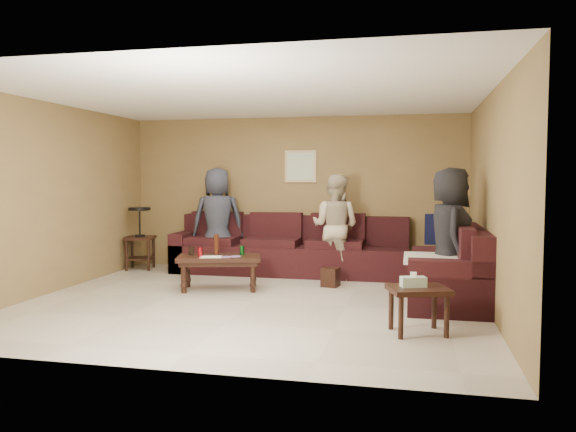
# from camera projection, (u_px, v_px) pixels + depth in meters

# --- Properties ---
(room) EXTENTS (5.60, 5.50, 2.50)m
(room) POSITION_uv_depth(u_px,v_px,m) (253.00, 166.00, 6.75)
(room) COLOR #BEB5A1
(room) RESTS_ON ground
(sectional_sofa) EXTENTS (4.65, 2.90, 0.97)m
(sectional_sofa) POSITION_uv_depth(u_px,v_px,m) (336.00, 260.00, 8.15)
(sectional_sofa) COLOR black
(sectional_sofa) RESTS_ON ground
(coffee_table) EXTENTS (1.22, 0.82, 0.74)m
(coffee_table) POSITION_uv_depth(u_px,v_px,m) (219.00, 261.00, 7.58)
(coffee_table) COLOR black
(coffee_table) RESTS_ON ground
(end_table_left) EXTENTS (0.54, 0.54, 1.03)m
(end_table_left) POSITION_uv_depth(u_px,v_px,m) (140.00, 237.00, 9.26)
(end_table_left) COLOR black
(end_table_left) RESTS_ON ground
(side_table_right) EXTENTS (0.66, 0.60, 0.60)m
(side_table_right) POSITION_uv_depth(u_px,v_px,m) (418.00, 293.00, 5.45)
(side_table_right) COLOR black
(side_table_right) RESTS_ON ground
(waste_bin) EXTENTS (0.26, 0.26, 0.26)m
(waste_bin) POSITION_uv_depth(u_px,v_px,m) (331.00, 277.00, 7.82)
(waste_bin) COLOR black
(waste_bin) RESTS_ON ground
(wall_art) EXTENTS (0.52, 0.04, 0.52)m
(wall_art) POSITION_uv_depth(u_px,v_px,m) (301.00, 166.00, 9.14)
(wall_art) COLOR tan
(wall_art) RESTS_ON ground
(person_left) EXTENTS (0.95, 0.77, 1.68)m
(person_left) POSITION_uv_depth(u_px,v_px,m) (218.00, 220.00, 9.03)
(person_left) COLOR #2B2F3C
(person_left) RESTS_ON ground
(person_middle) EXTENTS (0.89, 0.77, 1.57)m
(person_middle) POSITION_uv_depth(u_px,v_px,m) (335.00, 226.00, 8.45)
(person_middle) COLOR #C5B492
(person_middle) RESTS_ON ground
(person_right) EXTENTS (0.58, 0.84, 1.64)m
(person_right) POSITION_uv_depth(u_px,v_px,m) (450.00, 236.00, 6.72)
(person_right) COLOR black
(person_right) RESTS_ON ground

